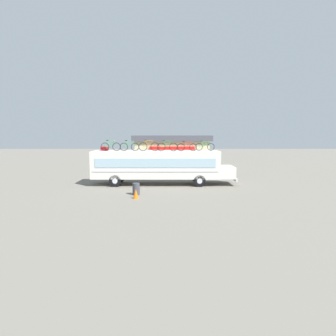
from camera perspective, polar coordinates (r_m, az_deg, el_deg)
name	(u,v)px	position (r m, az deg, el deg)	size (l,w,h in m)	color
ground_plane	(157,184)	(25.22, -2.23, -3.31)	(120.00, 120.00, 0.00)	slate
bus	(160,165)	(24.96, -1.61, 0.66)	(12.52, 2.60, 2.99)	silver
luggage_bag_1	(106,149)	(25.73, -12.47, 3.86)	(0.63, 0.46, 0.36)	maroon
rooftop_bicycle_1	(112,146)	(25.10, -11.28, 4.30)	(1.72, 0.44, 0.95)	black
rooftop_bicycle_2	(130,146)	(24.85, -7.59, 4.33)	(1.67, 0.44, 0.93)	black
rooftop_bicycle_3	(150,146)	(24.53, -3.67, 4.38)	(1.77, 0.44, 0.98)	black
rooftop_bicycle_4	(168,147)	(24.39, 0.06, 4.36)	(1.77, 0.44, 0.95)	black
rooftop_bicycle_5	(188,147)	(24.59, 4.05, 4.29)	(1.70, 0.44, 0.87)	black
rooftop_bicycle_6	(206,146)	(25.36, 7.66, 4.33)	(1.71, 0.44, 0.86)	black
roadside_building	(173,150)	(39.92, 0.96, 3.61)	(10.37, 8.10, 4.26)	beige
trash_bin	(137,189)	(20.97, -6.23, -4.22)	(0.53, 0.53, 0.88)	#3F3F47
traffic_cone	(137,194)	(19.80, -6.32, -5.20)	(0.39, 0.39, 0.66)	orange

